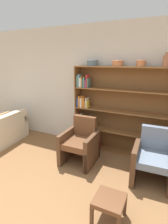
# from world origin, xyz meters

# --- Properties ---
(wall_back) EXTENTS (12.00, 0.06, 2.75)m
(wall_back) POSITION_xyz_m (0.00, 2.54, 1.38)
(wall_back) COLOR silver
(wall_back) RESTS_ON ground
(bookshelf) EXTENTS (2.22, 0.30, 1.88)m
(bookshelf) POSITION_xyz_m (0.39, 2.38, 0.89)
(bookshelf) COLOR brown
(bookshelf) RESTS_ON ground
(bowl_cream) EXTENTS (0.24, 0.24, 0.12)m
(bowl_cream) POSITION_xyz_m (-0.18, 2.35, 1.95)
(bowl_cream) COLOR slate
(bowl_cream) RESTS_ON bookshelf
(bowl_terracotta) EXTENTS (0.24, 0.24, 0.11)m
(bowl_terracotta) POSITION_xyz_m (0.37, 2.35, 1.94)
(bowl_terracotta) COLOR #C67547
(bowl_terracotta) RESTS_ON bookshelf
(bowl_slate) EXTENTS (0.19, 0.19, 0.12)m
(bowl_slate) POSITION_xyz_m (0.82, 2.35, 1.94)
(bowl_slate) COLOR #C67547
(bowl_slate) RESTS_ON bookshelf
(vase_tall) EXTENTS (0.14, 0.14, 0.25)m
(vase_tall) POSITION_xyz_m (1.26, 2.35, 1.99)
(vase_tall) COLOR #A36647
(vase_tall) RESTS_ON bookshelf
(armchair_leather) EXTENTS (0.65, 0.69, 0.89)m
(armchair_leather) POSITION_xyz_m (-0.12, 1.67, 0.40)
(armchair_leather) COLOR brown
(armchair_leather) RESTS_ON ground
(armchair_cushioned) EXTENTS (0.67, 0.71, 0.89)m
(armchair_cushioned) POSITION_xyz_m (1.25, 1.67, 0.40)
(armchair_cushioned) COLOR brown
(armchair_cushioned) RESTS_ON ground
(footstool) EXTENTS (0.37, 0.37, 0.34)m
(footstool) POSITION_xyz_m (0.84, 0.56, 0.28)
(footstool) COLOR brown
(footstool) RESTS_ON ground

